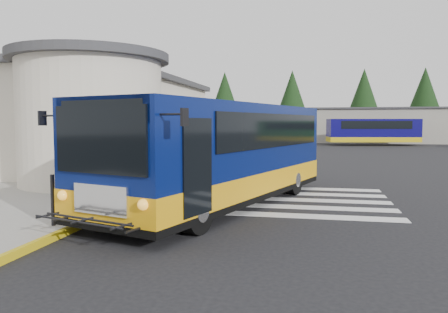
% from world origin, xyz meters
% --- Properties ---
extents(ground, '(140.00, 140.00, 0.00)m').
position_xyz_m(ground, '(0.00, 0.00, 0.00)').
color(ground, black).
rests_on(ground, ground).
extents(sidewalk, '(10.00, 34.00, 0.15)m').
position_xyz_m(sidewalk, '(-9.00, 4.00, 0.07)').
color(sidewalk, gray).
rests_on(sidewalk, ground).
extents(curb_strip, '(0.12, 34.00, 0.16)m').
position_xyz_m(curb_strip, '(-4.05, 4.00, 0.08)').
color(curb_strip, gold).
rests_on(curb_strip, ground).
extents(station_building, '(12.70, 18.70, 4.80)m').
position_xyz_m(station_building, '(-10.84, 6.91, 2.57)').
color(station_building, beige).
rests_on(station_building, ground).
extents(crosswalk, '(8.00, 5.35, 0.01)m').
position_xyz_m(crosswalk, '(-0.50, -0.80, 0.01)').
color(crosswalk, silver).
rests_on(crosswalk, ground).
extents(depot_building, '(26.40, 8.40, 4.20)m').
position_xyz_m(depot_building, '(6.00, 42.00, 2.11)').
color(depot_building, gray).
rests_on(depot_building, ground).
extents(tree_line, '(58.40, 4.40, 10.00)m').
position_xyz_m(tree_line, '(6.29, 50.00, 6.77)').
color(tree_line, black).
rests_on(tree_line, ground).
extents(transit_bus, '(6.00, 10.72, 2.94)m').
position_xyz_m(transit_bus, '(-1.48, -2.13, 1.41)').
color(transit_bus, '#061451').
rests_on(transit_bus, ground).
extents(pedestrian_a, '(0.47, 0.66, 1.71)m').
position_xyz_m(pedestrian_a, '(-5.94, -2.14, 1.01)').
color(pedestrian_a, black).
rests_on(pedestrian_a, sidewalk).
extents(pedestrian_b, '(0.84, 0.97, 1.72)m').
position_xyz_m(pedestrian_b, '(-5.82, -0.37, 1.01)').
color(pedestrian_b, black).
rests_on(pedestrian_b, sidewalk).
extents(bollard, '(0.09, 0.09, 1.13)m').
position_xyz_m(bollard, '(-4.46, -5.98, 0.72)').
color(bollard, black).
rests_on(bollard, sidewalk).
extents(far_bus_a, '(9.71, 4.14, 2.43)m').
position_xyz_m(far_bus_a, '(7.32, 34.22, 1.58)').
color(far_bus_a, '#0B0651').
rests_on(far_bus_a, ground).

